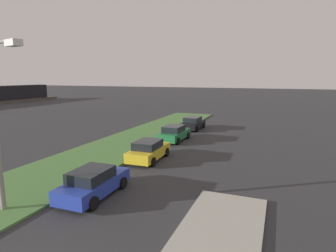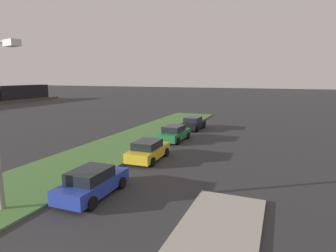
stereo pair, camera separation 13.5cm
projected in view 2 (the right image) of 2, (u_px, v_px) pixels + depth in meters
The scene contains 5 objects.
grass_median at pixel (62, 170), 18.26m from camera, with size 60.00×6.00×0.12m, color #477238.
parked_car_blue at pixel (92, 183), 14.34m from camera, with size 4.33×2.08×1.47m.
parked_car_yellow at pixel (148, 150), 20.59m from camera, with size 4.35×2.11×1.47m.
parked_car_green at pixel (174, 133), 26.78m from camera, with size 4.35×2.11×1.47m.
parked_car_black at pixel (193, 123), 32.54m from camera, with size 4.34×2.10×1.47m.
Camera 2 is at (-3.62, -6.48, 6.05)m, focal length 30.05 mm.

